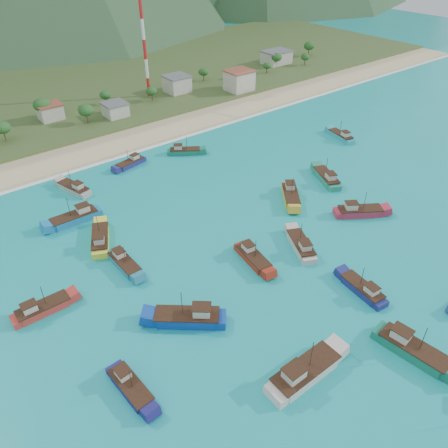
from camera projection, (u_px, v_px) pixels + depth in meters
ground at (255, 289)px, 86.17m from camera, size 600.00×600.00×0.00m
beach at (87, 151)px, 136.78m from camera, size 400.00×18.00×1.20m
land at (24, 99)px, 175.86m from camera, size 400.00×110.00×2.40m
surf_line at (101, 162)px, 130.69m from camera, size 400.00×2.50×0.08m
village at (109, 103)px, 158.61m from camera, size 211.58×33.80×7.60m
vegetation at (14, 124)px, 142.09m from camera, size 270.85×25.60×8.91m
radio_tower at (144, 39)px, 162.24m from camera, size 1.20×1.20×42.52m
boat_0 at (341, 136)px, 144.26m from camera, size 5.27×11.06×6.29m
boat_1 at (74, 189)px, 116.49m from camera, size 5.85×11.22×6.36m
boat_2 at (253, 258)px, 92.85m from camera, size 4.84×11.16×6.38m
boat_3 at (184, 152)px, 135.03m from camera, size 10.17×8.27×6.05m
boat_4 at (130, 387)px, 67.43m from camera, size 3.55×10.26×5.98m
boat_6 at (131, 163)px, 128.62m from camera, size 10.13×4.90×5.76m
boat_12 at (291, 196)px, 113.29m from camera, size 10.08×11.48×7.00m
boat_16 at (75, 218)px, 104.83m from camera, size 12.30×3.80×7.24m
boat_17 at (124, 264)px, 91.35m from camera, size 3.20×10.48×6.17m
boat_20 at (359, 212)px, 107.16m from camera, size 11.82×9.54×7.02m
boat_21 at (412, 350)px, 72.86m from camera, size 5.25×13.21×7.60m
boat_22 at (100, 240)px, 97.92m from camera, size 8.29×12.02×6.91m
boat_23 at (301, 246)px, 96.15m from camera, size 7.85×11.47×6.59m
boat_25 at (189, 318)px, 78.58m from camera, size 12.52×11.41×7.75m
boat_26 at (42, 309)px, 80.73m from camera, size 10.75×3.24×6.34m
boat_27 at (363, 290)px, 85.00m from camera, size 4.35×10.65×6.12m
boat_28 at (326, 178)px, 120.92m from camera, size 8.13×12.25×7.01m
boat_29 at (304, 373)px, 69.05m from camera, size 13.73×4.17×8.09m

